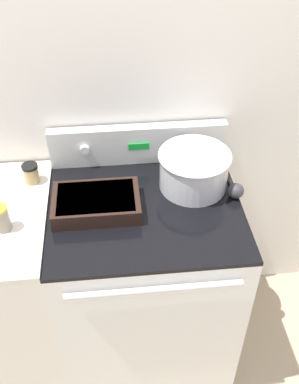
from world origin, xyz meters
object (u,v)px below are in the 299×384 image
ladle (235,189)px  spice_jar_black_cap (31,173)px  mixing_bowl (194,168)px  casserole_dish (96,202)px  spice_jar_yellow_cap (1,218)px

ladle → spice_jar_black_cap: (-0.83, 0.15, 0.03)m
mixing_bowl → casserole_dish: 0.42m
casserole_dish → spice_jar_black_cap: size_ratio=4.01×
ladle → spice_jar_black_cap: bearing=169.6°
mixing_bowl → ladle: (0.16, -0.07, -0.06)m
casserole_dish → spice_jar_yellow_cap: bearing=-166.4°
mixing_bowl → ladle: 0.19m
spice_jar_black_cap → spice_jar_yellow_cap: (-0.08, -0.27, 0.01)m
spice_jar_black_cap → mixing_bowl: bearing=-6.9°
spice_jar_black_cap → spice_jar_yellow_cap: spice_jar_yellow_cap is taller
ladle → spice_jar_yellow_cap: (-0.91, -0.12, 0.04)m
casserole_dish → ladle: (0.57, 0.04, -0.01)m
mixing_bowl → spice_jar_yellow_cap: 0.78m
casserole_dish → spice_jar_yellow_cap: (-0.35, -0.08, 0.03)m
mixing_bowl → spice_jar_yellow_cap: bearing=-165.6°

